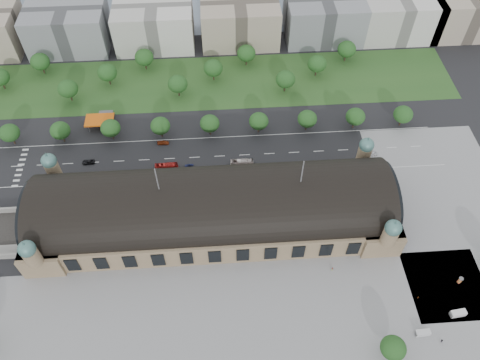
{
  "coord_description": "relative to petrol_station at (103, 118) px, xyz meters",
  "views": [
    {
      "loc": [
        3.81,
        -111.46,
        168.0
      ],
      "look_at": [
        12.03,
        11.52,
        14.0
      ],
      "focal_mm": 35.0,
      "sensor_mm": 36.0,
      "label": 1
    }
  ],
  "objects": [
    {
      "name": "plaza_south",
      "position": [
        63.91,
        -109.28,
        -2.95
      ],
      "size": [
        190.0,
        48.0,
        0.12
      ],
      "primitive_type": "cube",
      "color": "gray",
      "rests_on": "ground"
    },
    {
      "name": "tree_row_4",
      "position": [
        29.91,
        -12.28,
        4.48
      ],
      "size": [
        9.6,
        9.6,
        11.52
      ],
      "color": "#2D2116",
      "rests_on": "ground"
    },
    {
      "name": "grass_belt",
      "position": [
        38.91,
        27.72,
        -2.95
      ],
      "size": [
        300.0,
        45.0,
        0.1
      ],
      "primitive_type": "cube",
      "color": "#274F1F",
      "rests_on": "ground"
    },
    {
      "name": "tree_belt_4",
      "position": [
        -0.09,
        29.72,
        5.1
      ],
      "size": [
        10.4,
        10.4,
        12.48
      ],
      "color": "#2D2116",
      "rests_on": "ground"
    },
    {
      "name": "tree_row_5",
      "position": [
        53.91,
        -12.28,
        4.48
      ],
      "size": [
        9.6,
        9.6,
        11.52
      ],
      "color": "#2D2116",
      "rests_on": "ground"
    },
    {
      "name": "pedestrian_0",
      "position": [
        100.2,
        -91.08,
        -1.98
      ],
      "size": [
        1.02,
        0.69,
        1.93
      ],
      "primitive_type": "imported",
      "rotation": [
        0.0,
        0.0,
        0.16
      ],
      "color": "gray",
      "rests_on": "ground"
    },
    {
      "name": "road_slab",
      "position": [
        33.91,
        -27.28,
        -2.95
      ],
      "size": [
        260.0,
        26.0,
        0.1
      ],
      "primitive_type": "cube",
      "color": "black",
      "rests_on": "ground"
    },
    {
      "name": "petrol_station",
      "position": [
        0.0,
        0.0,
        0.0
      ],
      "size": [
        14.0,
        13.0,
        5.05
      ],
      "color": "#CD550C",
      "rests_on": "ground"
    },
    {
      "name": "tree_belt_3",
      "position": [
        -19.09,
        17.72,
        5.1
      ],
      "size": [
        10.4,
        10.4,
        12.48
      ],
      "color": "#2D2116",
      "rests_on": "ground"
    },
    {
      "name": "tree_row_3",
      "position": [
        5.91,
        -12.28,
        4.48
      ],
      "size": [
        9.6,
        9.6,
        11.52
      ],
      "color": "#2D2116",
      "rests_on": "ground"
    },
    {
      "name": "tree_belt_6",
      "position": [
        37.91,
        17.72,
        5.1
      ],
      "size": [
        10.4,
        10.4,
        12.48
      ],
      "color": "#2D2116",
      "rests_on": "ground"
    },
    {
      "name": "tree_row_2",
      "position": [
        -18.09,
        -12.28,
        4.48
      ],
      "size": [
        9.6,
        9.6,
        11.52
      ],
      "color": "#2D2116",
      "rests_on": "ground"
    },
    {
      "name": "parked_car_5",
      "position": [
        11.15,
        -44.28,
        -2.15
      ],
      "size": [
        6.36,
        4.81,
        1.61
      ],
      "primitive_type": "imported",
      "rotation": [
        0.0,
        0.0,
        -1.14
      ],
      "color": "gray",
      "rests_on": "ground"
    },
    {
      "name": "parked_car_6",
      "position": [
        35.91,
        -44.07,
        -2.16
      ],
      "size": [
        5.71,
        4.89,
        1.57
      ],
      "primitive_type": "imported",
      "rotation": [
        0.0,
        0.0,
        -0.97
      ],
      "color": "black",
      "rests_on": "ground"
    },
    {
      "name": "tree_row_9",
      "position": [
        149.91,
        -12.28,
        4.48
      ],
      "size": [
        9.6,
        9.6,
        11.52
      ],
      "color": "#2D2116",
      "rests_on": "ground"
    },
    {
      "name": "tree_row_8",
      "position": [
        125.91,
        -12.28,
        4.48
      ],
      "size": [
        9.6,
        9.6,
        11.52
      ],
      "color": "#2D2116",
      "rests_on": "ground"
    },
    {
      "name": "parked_car_4",
      "position": [
        -3.22,
        -40.35,
        -2.22
      ],
      "size": [
        4.47,
        3.87,
        1.46
      ],
      "primitive_type": "imported",
      "rotation": [
        0.0,
        0.0,
        -0.93
      ],
      "color": "silver",
      "rests_on": "ground"
    },
    {
      "name": "tree_row_7",
      "position": [
        101.91,
        -12.28,
        4.48
      ],
      "size": [
        9.6,
        9.6,
        11.52
      ],
      "color": "#2D2116",
      "rests_on": "ground"
    },
    {
      "name": "traffic_car_4",
      "position": [
        43.29,
        -32.78,
        -2.25
      ],
      "size": [
        4.17,
        1.81,
        1.4
      ],
      "primitive_type": "imported",
      "rotation": [
        0.0,
        0.0,
        -1.53
      ],
      "color": "#1A204B",
      "rests_on": "ground"
    },
    {
      "name": "bus_mid",
      "position": [
        68.25,
        -33.28,
        -1.43
      ],
      "size": [
        10.96,
        2.7,
        3.04
      ],
      "primitive_type": "imported",
      "rotation": [
        0.0,
        0.0,
        1.56
      ],
      "color": "silver",
      "rests_on": "ground"
    },
    {
      "name": "office_5",
      "position": [
        123.91,
        67.72,
        9.05
      ],
      "size": [
        45.0,
        32.0,
        24.0
      ],
      "primitive_type": "cube",
      "color": "gray",
      "rests_on": "ground"
    },
    {
      "name": "van_south",
      "position": [
        127.76,
        -118.8,
        -1.85
      ],
      "size": [
        5.37,
        2.31,
        2.29
      ],
      "rotation": [
        0.0,
        0.0,
        0.04
      ],
      "color": "silver",
      "rests_on": "ground"
    },
    {
      "name": "advertising_column",
      "position": [
        148.77,
        -99.52,
        -1.28
      ],
      "size": [
        1.69,
        1.69,
        3.22
      ],
      "color": "#D3343B",
      "rests_on": "ground"
    },
    {
      "name": "office_4",
      "position": [
        73.91,
        67.72,
        9.05
      ],
      "size": [
        45.0,
        32.0,
        24.0
      ],
      "primitive_type": "cube",
      "color": "tan",
      "rests_on": "ground"
    },
    {
      "name": "parked_car_1",
      "position": [
        3.31,
        -40.28,
        -2.15
      ],
      "size": [
        6.24,
        5.56,
        1.61
      ],
      "primitive_type": "imported",
      "rotation": [
        0.0,
        0.0,
        -0.94
      ],
      "color": "maroon",
      "rests_on": "ground"
    },
    {
      "name": "pedestrian_1",
      "position": [
        130.68,
        -105.08,
        -2.15
      ],
      "size": [
        0.46,
        0.63,
        1.6
      ],
      "primitive_type": "imported",
      "rotation": [
        0.0,
        0.0,
        1.43
      ],
      "color": "gray",
      "rests_on": "ground"
    },
    {
      "name": "tree_belt_11",
      "position": [
        132.91,
        41.72,
        5.1
      ],
      "size": [
        10.4,
        10.4,
        12.48
      ],
      "color": "#2D2116",
      "rests_on": "ground"
    },
    {
      "name": "traffic_car_2",
      "position": [
        -4.27,
        -27.51,
        -2.14
      ],
      "size": [
        5.98,
        3.01,
        1.62
      ],
      "primitive_type": "imported",
      "rotation": [
        0.0,
        0.0,
        -1.52
      ],
      "color": "black",
      "rests_on": "ground"
    },
    {
      "name": "office_6",
      "position": [
        168.91,
        67.72,
        9.05
      ],
      "size": [
        45.0,
        32.0,
        24.0
      ],
      "primitive_type": "cube",
      "color": "silver",
      "rests_on": "ground"
    },
    {
      "name": "pedestrian_2",
      "position": [
        150.12,
        -98.27,
        -1.96
      ],
      "size": [
        0.75,
        1.06,
        1.98
      ],
      "primitive_type": "imported",
      "rotation": [
        0.0,
        0.0,
        1.79
      ],
      "color": "gray",
      "rests_on": "ground"
    },
    {
      "name": "parked_car_2",
      "position": [
        -5.69,
        -40.28,
        -2.28
      ],
      "size": [
        5.01,
        3.65,
        1.35
      ],
      "primitive_type": "imported",
      "rotation": [
        0.0,
        0.0,
        -1.14
      ],
      "color": "#221C4F",
      "rests_on": "ground"
    },
    {
      "name": "parked_car_0",
      "position": [
        1.01,
        -44.28,
        -2.29
      ],
      "size": [
        4.2,
        2.88,
        1.31
      ],
      "primitive_type": "imported",
      "rotation": [
        0.0,
        0.0,
        -1.15
      ],
      "color": "black",
      "rests_on": "ground"
    },
    {
      "name": "tree_belt_2",
      "position": [
        -38.09,
        41.72,
        5.1
      ],
      "size": [
        10.4,
        10.4,
        12.48
      ],
      "color": "#2D2116",
      "rests_on": "ground"
    },
    {
      "name": "bus_west",
      "position": [
        32.74,
        -33.28,
        -1.45
      ],
      "size": [
        10.86,
        2.81,
        3.01
      ],
      "primitive_type": "imported",
      "rotation": [
        0.0,
        0.0,
        1.6
      ],
      "color": "red",
      "rests_on": "ground"
    },
    {
      "name": "pedestrian_4",
      "position": [
        133.96,
        -122.04,
        -2.09
      ],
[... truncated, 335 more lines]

